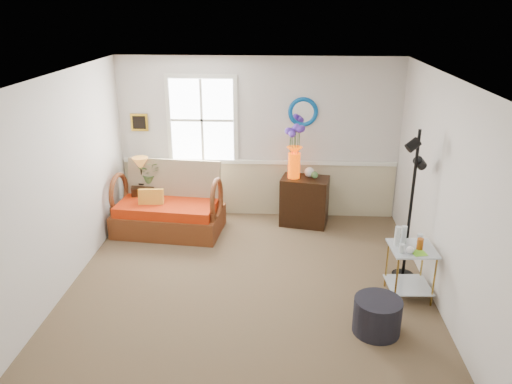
# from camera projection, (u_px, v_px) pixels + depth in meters

# --- Properties ---
(floor) EXTENTS (4.50, 5.00, 0.01)m
(floor) POSITION_uv_depth(u_px,v_px,m) (247.00, 293.00, 6.15)
(floor) COLOR brown
(floor) RESTS_ON ground
(ceiling) EXTENTS (4.50, 5.00, 0.01)m
(ceiling) POSITION_uv_depth(u_px,v_px,m) (246.00, 79.00, 5.23)
(ceiling) COLOR white
(ceiling) RESTS_ON walls
(walls) EXTENTS (4.51, 5.01, 2.60)m
(walls) POSITION_uv_depth(u_px,v_px,m) (247.00, 195.00, 5.69)
(walls) COLOR beige
(walls) RESTS_ON floor
(wainscot) EXTENTS (4.46, 0.02, 0.90)m
(wainscot) POSITION_uv_depth(u_px,v_px,m) (258.00, 189.00, 8.31)
(wainscot) COLOR tan
(wainscot) RESTS_ON walls
(chair_rail) EXTENTS (4.46, 0.04, 0.06)m
(chair_rail) POSITION_uv_depth(u_px,v_px,m) (258.00, 162.00, 8.13)
(chair_rail) COLOR white
(chair_rail) RESTS_ON walls
(window) EXTENTS (1.14, 0.06, 1.44)m
(window) POSITION_uv_depth(u_px,v_px,m) (202.00, 120.00, 7.94)
(window) COLOR white
(window) RESTS_ON walls
(picture) EXTENTS (0.28, 0.03, 0.28)m
(picture) POSITION_uv_depth(u_px,v_px,m) (139.00, 122.00, 8.02)
(picture) COLOR #AD851D
(picture) RESTS_ON walls
(mirror) EXTENTS (0.47, 0.07, 0.47)m
(mirror) POSITION_uv_depth(u_px,v_px,m) (303.00, 112.00, 7.80)
(mirror) COLOR #0567BB
(mirror) RESTS_ON walls
(loveseat) EXTENTS (1.70, 1.07, 1.05)m
(loveseat) POSITION_uv_depth(u_px,v_px,m) (168.00, 200.00, 7.63)
(loveseat) COLOR brown
(loveseat) RESTS_ON floor
(throw_pillow) EXTENTS (0.38, 0.12, 0.37)m
(throw_pillow) POSITION_uv_depth(u_px,v_px,m) (151.00, 201.00, 7.56)
(throw_pillow) COLOR #C1570A
(throw_pillow) RESTS_ON loveseat
(lamp_stand) EXTENTS (0.43, 0.43, 0.62)m
(lamp_stand) POSITION_uv_depth(u_px,v_px,m) (144.00, 203.00, 8.07)
(lamp_stand) COLOR black
(lamp_stand) RESTS_ON floor
(table_lamp) EXTENTS (0.34, 0.34, 0.46)m
(table_lamp) POSITION_uv_depth(u_px,v_px,m) (141.00, 171.00, 7.89)
(table_lamp) COLOR orange
(table_lamp) RESTS_ON lamp_stand
(potted_plant) EXTENTS (0.35, 0.39, 0.31)m
(potted_plant) POSITION_uv_depth(u_px,v_px,m) (151.00, 175.00, 7.95)
(potted_plant) COLOR #4B773E
(potted_plant) RESTS_ON lamp_stand
(cabinet) EXTENTS (0.80, 0.60, 0.78)m
(cabinet) POSITION_uv_depth(u_px,v_px,m) (304.00, 201.00, 7.95)
(cabinet) COLOR black
(cabinet) RESTS_ON floor
(flower_vase) EXTENTS (0.27, 0.27, 0.83)m
(flower_vase) POSITION_uv_depth(u_px,v_px,m) (294.00, 152.00, 7.68)
(flower_vase) COLOR #F24400
(flower_vase) RESTS_ON cabinet
(side_table) EXTENTS (0.55, 0.55, 0.65)m
(side_table) POSITION_uv_depth(u_px,v_px,m) (410.00, 272.00, 5.98)
(side_table) COLOR #AB8636
(side_table) RESTS_ON floor
(tabletop_items) EXTENTS (0.47, 0.47, 0.24)m
(tabletop_items) POSITION_uv_depth(u_px,v_px,m) (411.00, 239.00, 5.81)
(tabletop_items) COLOR silver
(tabletop_items) RESTS_ON side_table
(floor_lamp) EXTENTS (0.35, 0.35, 1.97)m
(floor_lamp) POSITION_uv_depth(u_px,v_px,m) (411.00, 207.00, 6.18)
(floor_lamp) COLOR black
(floor_lamp) RESTS_ON floor
(ottoman) EXTENTS (0.57, 0.57, 0.40)m
(ottoman) POSITION_uv_depth(u_px,v_px,m) (377.00, 316.00, 5.36)
(ottoman) COLOR black
(ottoman) RESTS_ON floor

